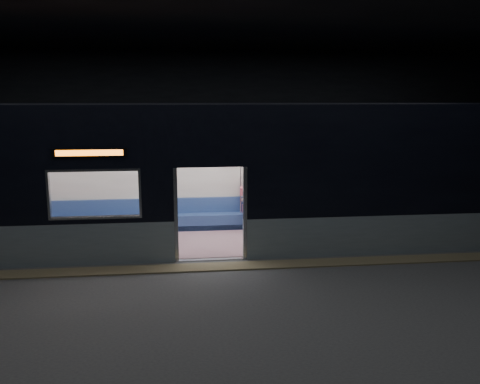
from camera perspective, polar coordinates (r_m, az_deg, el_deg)
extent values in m
cube|color=#47494C|center=(10.19, -2.88, -9.51)|extent=(24.00, 14.00, 0.01)
cube|color=black|center=(9.69, -3.17, 19.39)|extent=(24.00, 14.00, 0.04)
cube|color=black|center=(16.57, -4.60, 7.12)|extent=(24.00, 0.04, 5.00)
cube|color=black|center=(2.83, 6.38, -10.14)|extent=(24.00, 0.04, 5.00)
cube|color=#8C7F59|center=(10.70, -3.08, -8.40)|extent=(22.80, 0.50, 0.03)
cube|color=#8F9FAB|center=(12.32, 19.94, -4.37)|extent=(8.30, 0.12, 0.90)
cube|color=black|center=(12.02, 20.42, 3.02)|extent=(8.30, 0.12, 2.30)
cube|color=black|center=(10.67, -3.39, 5.89)|extent=(1.40, 0.12, 1.15)
cube|color=#B7BABC|center=(10.90, -7.19, -2.60)|extent=(0.08, 0.14, 2.05)
cube|color=#B7BABC|center=(10.98, 0.56, -2.41)|extent=(0.08, 0.14, 2.05)
cube|color=black|center=(10.75, -16.54, 4.25)|extent=(1.50, 0.04, 0.18)
cube|color=orange|center=(10.74, -16.55, 4.24)|extent=(1.34, 0.03, 0.12)
cube|color=#BCB4AC|center=(13.64, -4.06, 2.58)|extent=(18.00, 0.12, 3.20)
cube|color=black|center=(12.07, -3.83, 9.52)|extent=(18.00, 3.00, 0.15)
cube|color=gray|center=(12.56, -3.65, -5.50)|extent=(17.76, 2.76, 0.04)
cube|color=#BCB4AC|center=(12.12, -3.78, 5.15)|extent=(17.76, 2.76, 0.10)
cube|color=navy|center=(13.58, -3.92, -3.28)|extent=(11.00, 0.48, 0.41)
cube|color=navy|center=(13.68, -3.98, -1.44)|extent=(11.00, 0.10, 0.40)
cube|color=#7E5C62|center=(11.75, -19.75, -6.12)|extent=(4.40, 0.48, 0.41)
cube|color=#7E5C62|center=(12.09, 12.52, -5.27)|extent=(4.40, 0.48, 0.41)
cylinder|color=silver|center=(11.17, -8.28, -1.54)|extent=(0.04, 0.04, 2.26)
cylinder|color=silver|center=(13.39, -8.03, 0.49)|extent=(0.04, 0.04, 2.26)
cylinder|color=silver|center=(11.28, 1.42, -1.32)|extent=(0.04, 0.04, 2.26)
cylinder|color=silver|center=(13.48, 0.07, 0.66)|extent=(0.04, 0.04, 2.26)
cylinder|color=silver|center=(13.24, -4.00, 3.86)|extent=(11.00, 0.03, 0.03)
cube|color=black|center=(13.38, 0.84, -2.19)|extent=(0.19, 0.51, 0.17)
cube|color=black|center=(13.41, 1.81, -2.16)|extent=(0.19, 0.51, 0.17)
cylinder|color=black|center=(13.22, 0.97, -3.60)|extent=(0.12, 0.12, 0.43)
cylinder|color=black|center=(13.25, 1.95, -3.57)|extent=(0.12, 0.12, 0.43)
cube|color=#D5647A|center=(13.59, 1.20, -1.89)|extent=(0.44, 0.24, 0.22)
cylinder|color=#D5647A|center=(13.55, 1.19, -0.29)|extent=(0.47, 0.47, 0.57)
sphere|color=tan|center=(13.45, 1.21, 1.38)|extent=(0.23, 0.23, 0.23)
sphere|color=black|center=(13.49, 1.18, 1.59)|extent=(0.24, 0.24, 0.24)
cube|color=black|center=(13.28, 1.40, -1.59)|extent=(0.30, 0.27, 0.14)
cube|color=white|center=(14.68, 15.87, 2.16)|extent=(0.91, 0.03, 0.59)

